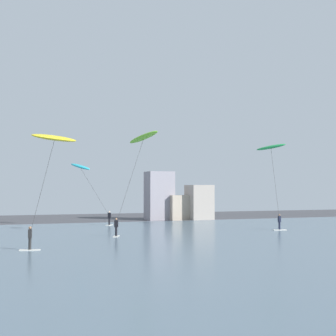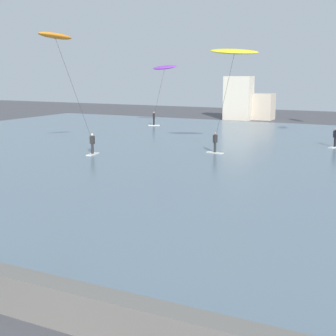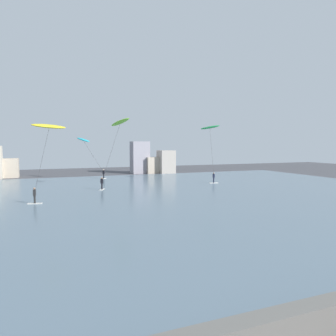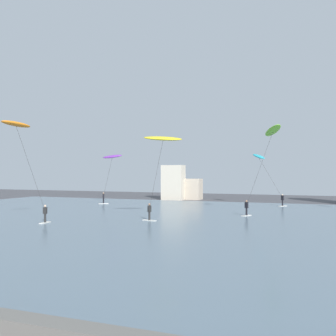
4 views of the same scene
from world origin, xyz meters
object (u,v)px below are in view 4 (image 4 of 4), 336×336
(kitesurfer_lime, at_px, (271,136))
(kitesurfer_yellow, at_px, (162,144))
(kitesurfer_orange, at_px, (20,136))
(kitesurfer_cyan, at_px, (261,161))
(kitesurfer_purple, at_px, (111,160))

(kitesurfer_lime, distance_m, kitesurfer_yellow, 12.31)
(kitesurfer_orange, bearing_deg, kitesurfer_lime, 37.06)
(kitesurfer_cyan, bearing_deg, kitesurfer_lime, -78.36)
(kitesurfer_cyan, distance_m, kitesurfer_purple, 21.13)
(kitesurfer_orange, relative_size, kitesurfer_yellow, 1.13)
(kitesurfer_cyan, relative_size, kitesurfer_yellow, 0.90)
(kitesurfer_purple, relative_size, kitesurfer_yellow, 0.89)
(kitesurfer_purple, distance_m, kitesurfer_lime, 24.05)
(kitesurfer_lime, relative_size, kitesurfer_yellow, 1.18)
(kitesurfer_purple, xyz_separation_m, kitesurfer_yellow, (13.82, -15.29, 0.99))
(kitesurfer_orange, bearing_deg, kitesurfer_purple, 97.90)
(kitesurfer_cyan, distance_m, kitesurfer_orange, 33.32)
(kitesurfer_yellow, bearing_deg, kitesurfer_orange, -147.93)
(kitesurfer_orange, bearing_deg, kitesurfer_cyan, 59.22)
(kitesurfer_lime, bearing_deg, kitesurfer_yellow, -137.78)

